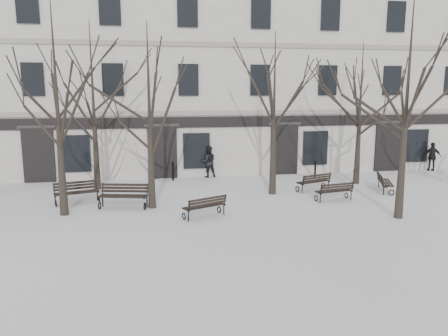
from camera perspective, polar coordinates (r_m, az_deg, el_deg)
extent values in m
plane|color=white|center=(17.44, 4.49, -6.13)|extent=(100.00, 100.00, 0.00)
cube|color=beige|center=(29.51, -1.60, 11.42)|extent=(40.00, 10.00, 11.00)
cube|color=gray|center=(24.57, 0.07, 7.22)|extent=(40.00, 0.12, 0.25)
cube|color=gray|center=(24.65, 0.07, 15.84)|extent=(40.00, 0.12, 0.25)
cube|color=black|center=(24.60, 0.07, 6.05)|extent=(40.00, 0.10, 0.60)
cube|color=black|center=(25.11, -23.05, 1.53)|extent=(1.60, 0.22, 2.90)
cube|color=#2D2B28|center=(24.90, -23.31, 4.92)|extent=(1.90, 0.08, 0.18)
cube|color=black|center=(24.73, -18.77, 1.80)|extent=(1.50, 0.14, 2.00)
cube|color=black|center=(24.42, -8.05, 2.02)|extent=(1.60, 0.22, 2.90)
cube|color=#2D2B28|center=(24.21, -8.13, 5.53)|extent=(1.90, 0.08, 0.18)
cube|color=black|center=(24.54, -3.61, 2.27)|extent=(1.50, 0.14, 2.00)
cube|color=black|center=(25.57, 7.84, 2.40)|extent=(1.60, 0.22, 2.90)
cube|color=#2D2B28|center=(25.37, 7.95, 5.75)|extent=(1.90, 0.08, 0.18)
cube|color=black|center=(26.20, 11.81, 2.58)|extent=(1.50, 0.14, 2.00)
cube|color=black|center=(28.20, 20.57, 2.57)|extent=(1.60, 0.22, 2.90)
cube|color=#2D2B28|center=(28.02, 20.80, 5.60)|extent=(1.90, 0.08, 0.18)
cube|color=black|center=(29.20, 23.79, 2.69)|extent=(1.50, 0.14, 2.00)
cube|color=black|center=(24.88, -23.69, 10.55)|extent=(1.10, 0.14, 1.70)
cube|color=black|center=(25.21, -24.31, 18.74)|extent=(1.10, 0.14, 1.70)
cube|color=black|center=(24.25, -14.31, 11.12)|extent=(1.10, 0.14, 1.70)
cube|color=black|center=(24.58, -14.71, 19.53)|extent=(1.10, 0.14, 1.70)
cube|color=black|center=(24.27, -4.67, 11.40)|extent=(1.10, 0.14, 1.70)
cube|color=black|center=(24.60, -4.80, 19.81)|extent=(1.10, 0.14, 1.70)
cube|color=black|center=(24.94, 4.71, 11.37)|extent=(1.10, 0.14, 1.70)
cube|color=black|center=(25.26, 4.83, 19.56)|extent=(1.10, 0.14, 1.70)
cube|color=black|center=(26.21, 13.38, 11.07)|extent=(1.10, 0.14, 1.70)
cube|color=black|center=(26.52, 13.72, 18.87)|extent=(1.10, 0.14, 1.70)
cube|color=black|center=(28.00, 21.07, 10.61)|extent=(1.10, 0.14, 1.70)
cube|color=black|center=(28.29, 21.57, 17.90)|extent=(1.10, 0.14, 1.70)
cone|color=black|center=(18.15, -20.43, -0.44)|extent=(0.34, 0.34, 3.49)
cone|color=black|center=(18.32, -9.49, -0.33)|extent=(0.34, 0.34, 3.17)
cone|color=black|center=(17.93, 22.16, -0.64)|extent=(0.34, 0.34, 3.51)
cone|color=black|center=(22.36, -16.37, 1.61)|extent=(0.34, 0.34, 3.41)
cone|color=black|center=(20.62, 6.42, 0.89)|extent=(0.34, 0.34, 3.15)
cone|color=black|center=(23.83, 17.03, 1.63)|extent=(0.34, 0.34, 3.03)
torus|color=black|center=(19.84, -21.09, -4.34)|extent=(0.13, 0.30, 0.30)
cylinder|color=black|center=(20.18, -21.19, -3.84)|extent=(0.05, 0.05, 0.47)
cube|color=black|center=(19.95, -21.19, -3.31)|extent=(0.21, 0.57, 0.05)
torus|color=black|center=(20.04, -16.03, -3.90)|extent=(0.13, 0.30, 0.30)
cylinder|color=black|center=(20.38, -16.22, -3.42)|extent=(0.05, 0.05, 0.47)
cube|color=black|center=(20.14, -16.17, -2.89)|extent=(0.21, 0.57, 0.05)
cube|color=black|center=(19.80, -18.59, -3.19)|extent=(1.83, 0.61, 0.04)
cube|color=black|center=(19.94, -18.64, -3.10)|extent=(1.83, 0.61, 0.04)
cube|color=black|center=(20.08, -18.69, -3.01)|extent=(1.83, 0.61, 0.04)
cube|color=black|center=(20.22, -18.74, -2.92)|extent=(1.83, 0.61, 0.04)
cube|color=black|center=(20.23, -18.78, -2.52)|extent=(1.81, 0.55, 0.09)
cube|color=black|center=(20.23, -18.81, -2.16)|extent=(1.81, 0.55, 0.09)
cube|color=black|center=(20.23, -18.84, -1.80)|extent=(1.81, 0.55, 0.09)
cylinder|color=black|center=(20.17, -21.29, -2.57)|extent=(0.08, 0.15, 0.52)
cylinder|color=black|center=(20.36, -16.33, -2.16)|extent=(0.08, 0.15, 0.52)
torus|color=black|center=(17.64, -0.65, -5.45)|extent=(0.16, 0.27, 0.28)
cylinder|color=black|center=(17.35, -0.02, -5.45)|extent=(0.05, 0.05, 0.43)
cube|color=black|center=(17.43, -0.34, -4.64)|extent=(0.26, 0.50, 0.05)
torus|color=black|center=(16.83, -5.27, -6.28)|extent=(0.16, 0.27, 0.28)
cylinder|color=black|center=(16.52, -4.69, -6.30)|extent=(0.05, 0.05, 0.43)
cube|color=black|center=(16.60, -5.00, -5.44)|extent=(0.26, 0.50, 0.05)
cube|color=black|center=(17.17, -2.98, -4.82)|extent=(1.59, 0.80, 0.03)
cube|color=black|center=(17.06, -2.75, -4.92)|extent=(1.59, 0.80, 0.03)
cube|color=black|center=(16.95, -2.51, -5.02)|extent=(1.59, 0.80, 0.03)
cube|color=black|center=(16.84, -2.27, -5.12)|extent=(1.59, 0.80, 0.03)
cube|color=black|center=(16.78, -2.20, -4.74)|extent=(1.57, 0.75, 0.09)
cube|color=black|center=(16.73, -2.16, -4.37)|extent=(1.57, 0.75, 0.09)
cube|color=black|center=(16.68, -2.13, -4.01)|extent=(1.57, 0.75, 0.09)
cylinder|color=black|center=(17.18, 0.13, -4.20)|extent=(0.09, 0.14, 0.47)
cylinder|color=black|center=(16.34, -4.58, -5.00)|extent=(0.09, 0.14, 0.47)
torus|color=black|center=(20.73, 15.69, -3.45)|extent=(0.09, 0.28, 0.27)
cylinder|color=black|center=(20.45, 16.25, -3.44)|extent=(0.05, 0.05, 0.42)
cube|color=black|center=(20.53, 16.01, -2.76)|extent=(0.14, 0.52, 0.05)
torus|color=black|center=(19.86, 11.92, -3.89)|extent=(0.09, 0.28, 0.27)
cylinder|color=black|center=(19.57, 12.45, -3.88)|extent=(0.05, 0.05, 0.42)
cube|color=black|center=(19.65, 12.21, -3.17)|extent=(0.14, 0.52, 0.05)
cube|color=black|center=(20.25, 13.83, -2.79)|extent=(1.68, 0.39, 0.03)
cube|color=black|center=(20.14, 14.04, -2.87)|extent=(1.68, 0.39, 0.03)
cube|color=black|center=(20.03, 14.24, -2.95)|extent=(1.68, 0.39, 0.03)
cube|color=black|center=(19.93, 14.46, -3.03)|extent=(1.68, 0.39, 0.03)
cube|color=black|center=(19.87, 14.53, -2.71)|extent=(1.67, 0.33, 0.08)
cube|color=black|center=(19.83, 14.58, -2.40)|extent=(1.67, 0.33, 0.08)
cube|color=black|center=(19.79, 14.63, -2.09)|extent=(1.67, 0.33, 0.08)
cylinder|color=black|center=(20.30, 16.44, -2.39)|extent=(0.06, 0.14, 0.47)
cylinder|color=black|center=(19.41, 12.62, -2.79)|extent=(0.06, 0.14, 0.47)
torus|color=black|center=(18.88, -15.93, -4.73)|extent=(0.12, 0.33, 0.32)
cylinder|color=black|center=(19.22, -15.56, -4.16)|extent=(0.06, 0.06, 0.50)
cube|color=black|center=(18.98, -15.79, -3.57)|extent=(0.19, 0.61, 0.06)
torus|color=black|center=(18.36, -10.30, -4.92)|extent=(0.12, 0.33, 0.32)
cylinder|color=black|center=(18.71, -10.03, -4.32)|extent=(0.06, 0.06, 0.50)
cube|color=black|center=(18.46, -10.20, -3.73)|extent=(0.19, 0.61, 0.06)
cube|color=black|center=(18.46, -13.24, -3.77)|extent=(1.98, 0.53, 0.04)
cube|color=black|center=(18.61, -13.11, -3.65)|extent=(1.98, 0.53, 0.04)
cube|color=black|center=(18.75, -12.98, -3.54)|extent=(1.98, 0.53, 0.04)
cube|color=black|center=(18.90, -12.85, -3.42)|extent=(1.98, 0.53, 0.04)
cube|color=black|center=(18.91, -12.83, -2.97)|extent=(1.97, 0.47, 0.10)
cube|color=black|center=(18.90, -12.83, -2.56)|extent=(1.97, 0.47, 0.10)
cube|color=black|center=(18.89, -12.82, -2.14)|extent=(1.97, 0.47, 0.10)
cylinder|color=black|center=(19.19, -15.54, -2.72)|extent=(0.08, 0.17, 0.55)
cylinder|color=black|center=(18.68, -10.02, -2.85)|extent=(0.08, 0.17, 0.55)
torus|color=black|center=(22.51, 12.86, -2.24)|extent=(0.14, 0.28, 0.28)
cylinder|color=black|center=(22.24, 13.47, -2.20)|extent=(0.05, 0.05, 0.44)
cube|color=black|center=(22.32, 13.19, -1.56)|extent=(0.23, 0.52, 0.05)
torus|color=black|center=(21.44, 9.57, -2.74)|extent=(0.14, 0.28, 0.28)
cylinder|color=black|center=(21.16, 10.17, -2.70)|extent=(0.05, 0.05, 0.44)
cube|color=black|center=(21.25, 9.89, -2.04)|extent=(0.23, 0.52, 0.05)
cube|color=black|center=(21.93, 11.22, -1.65)|extent=(1.68, 0.68, 0.03)
cube|color=black|center=(21.83, 11.45, -1.71)|extent=(1.68, 0.68, 0.03)
cube|color=black|center=(21.73, 11.68, -1.77)|extent=(1.68, 0.68, 0.03)
cube|color=black|center=(21.63, 11.92, -1.84)|extent=(1.68, 0.68, 0.03)
cube|color=black|center=(21.57, 12.00, -1.53)|extent=(1.66, 0.63, 0.09)
cube|color=black|center=(21.53, 12.05, -1.23)|extent=(1.66, 0.63, 0.09)
cube|color=black|center=(21.50, 12.10, -0.94)|extent=(1.66, 0.63, 0.09)
cylinder|color=black|center=(22.10, 13.65, -1.18)|extent=(0.08, 0.14, 0.49)
cylinder|color=black|center=(21.02, 10.35, -1.64)|extent=(0.08, 0.14, 0.49)
torus|color=black|center=(21.90, 21.02, -3.02)|extent=(0.28, 0.15, 0.28)
cylinder|color=black|center=(21.82, 20.13, -2.78)|extent=(0.05, 0.05, 0.44)
cube|color=black|center=(21.80, 20.62, -2.23)|extent=(0.52, 0.24, 0.05)
torus|color=black|center=(23.50, 20.38, -2.10)|extent=(0.28, 0.15, 0.28)
cylinder|color=black|center=(23.43, 19.55, -1.88)|extent=(0.05, 0.05, 0.44)
cube|color=black|center=(23.41, 20.00, -1.36)|extent=(0.52, 0.24, 0.05)
cube|color=black|center=(22.64, 20.84, -1.75)|extent=(0.72, 1.67, 0.03)
cube|color=black|center=(22.62, 20.50, -1.74)|extent=(0.72, 1.67, 0.03)
cube|color=black|center=(22.60, 20.16, -1.73)|extent=(0.72, 1.67, 0.03)
cube|color=black|center=(22.58, 19.81, -1.72)|extent=(0.72, 1.67, 0.03)
cube|color=black|center=(22.54, 19.73, -1.40)|extent=(0.67, 1.66, 0.09)
cube|color=black|center=(22.52, 19.70, -1.10)|extent=(0.67, 1.66, 0.09)
cube|color=black|center=(22.49, 19.66, -0.81)|extent=(0.67, 1.66, 0.09)
cylinder|color=black|center=(21.73, 19.99, -1.71)|extent=(0.14, 0.09, 0.49)
cylinder|color=black|center=(23.34, 19.42, -0.87)|extent=(0.14, 0.09, 0.49)
cylinder|color=black|center=(23.87, -6.68, -0.49)|extent=(0.12, 0.12, 0.96)
sphere|color=black|center=(23.78, -6.71, 0.69)|extent=(0.13, 0.13, 0.13)
cylinder|color=black|center=(24.93, 11.81, -0.26)|extent=(0.11, 0.11, 0.89)
sphere|color=black|center=(24.85, 11.85, 0.79)|extent=(0.12, 0.12, 0.12)
imported|color=black|center=(24.69, -2.03, -1.20)|extent=(0.90, 0.73, 1.77)
imported|color=black|center=(29.44, 25.43, -0.33)|extent=(1.10, 0.69, 1.75)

